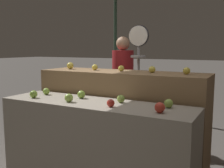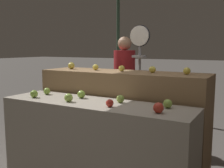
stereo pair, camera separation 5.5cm
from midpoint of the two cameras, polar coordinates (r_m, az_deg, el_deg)
The scene contains 17 objects.
display_counter_front at distance 2.74m, azimuth -3.30°, elevation -12.94°, with size 2.01×0.55×0.87m, color gray.
display_counter_back at distance 3.19m, azimuth 2.59°, elevation -7.43°, with size 2.01×0.55×1.13m, color olive.
apple_front_0 at distance 2.96m, azimuth -16.10°, elevation -2.08°, with size 0.08×0.08×0.08m, color #7AA338.
apple_front_1 at distance 2.65m, azimuth -8.86°, elevation -2.96°, with size 0.09×0.09×0.09m, color #8EB247.
apple_front_2 at distance 2.40m, azimuth 0.16°, elevation -4.18°, with size 0.07×0.07×0.07m, color #B72D23.
apple_front_3 at distance 2.21m, azimuth 10.78°, elevation -5.11°, with size 0.09×0.09×0.09m, color red.
apple_front_4 at distance 3.13m, azimuth -13.50°, elevation -1.52°, with size 0.08×0.08×0.08m, color #84AD3D.
apple_front_5 at distance 2.83m, azimuth -6.14°, elevation -2.25°, with size 0.08×0.08×0.08m, color #84AD3D.
apple_front_6 at distance 2.58m, azimuth 2.44°, elevation -3.25°, with size 0.08×0.08×0.08m, color #8EB247.
apple_front_7 at distance 2.41m, azimuth 12.68°, elevation -4.21°, with size 0.08×0.08×0.08m, color #8EB247.
apple_back_0 at distance 3.49m, azimuth -8.40°, elevation 3.97°, with size 0.09×0.09×0.09m, color gold.
apple_back_1 at distance 3.28m, azimuth -3.11°, elevation 3.66°, with size 0.07×0.07×0.07m, color yellow.
apple_back_2 at distance 3.10m, azimuth 2.64°, elevation 3.41°, with size 0.07×0.07×0.07m, color gold.
apple_back_3 at distance 2.95m, azimuth 9.32°, elevation 3.12°, with size 0.08×0.08×0.08m, color gold.
apple_back_4 at distance 2.84m, azimuth 16.52°, elevation 2.73°, with size 0.08×0.08×0.08m, color gold.
produce_scale at distance 3.57m, azimuth 6.43°, elevation 5.26°, with size 0.29×0.20×1.71m.
person_vendor_at_scale at distance 4.06m, azimuth 3.10°, elevation 0.84°, with size 0.45×0.45×1.58m.
Camera 2 is at (1.42, -2.13, 1.41)m, focal length 42.00 mm.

